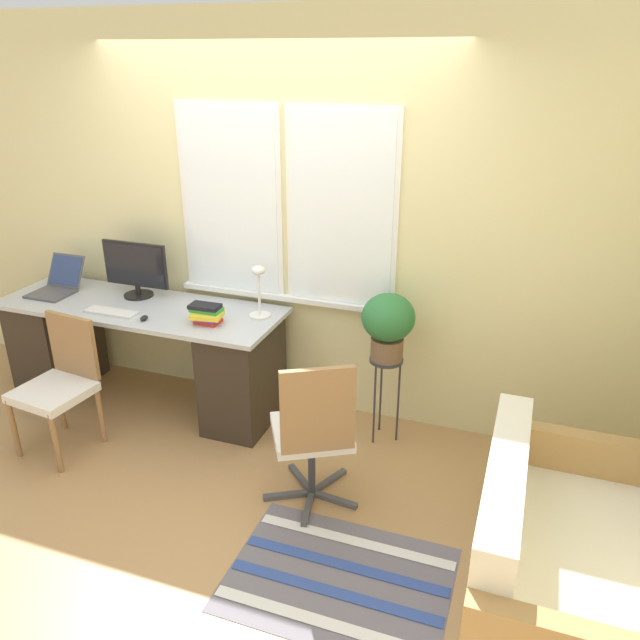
{
  "coord_description": "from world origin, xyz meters",
  "views": [
    {
      "loc": [
        1.72,
        -3.07,
        2.42
      ],
      "look_at": [
        0.55,
        0.17,
        0.94
      ],
      "focal_mm": 35.0,
      "sensor_mm": 36.0,
      "label": 1
    }
  ],
  "objects_px": {
    "desk_lamp": "(259,286)",
    "plant_stand": "(386,371)",
    "keyboard": "(111,312)",
    "office_chair_swivel": "(314,431)",
    "mouse": "(144,318)",
    "couch_loveseat": "(563,575)",
    "monitor": "(136,269)",
    "potted_plant": "(388,322)",
    "desk_chair_wooden": "(59,382)",
    "laptop": "(56,285)",
    "book_stack": "(207,314)"
  },
  "relations": [
    {
      "from": "desk_lamp",
      "to": "plant_stand",
      "type": "bearing_deg",
      "value": 0.34
    },
    {
      "from": "book_stack",
      "to": "office_chair_swivel",
      "type": "bearing_deg",
      "value": -30.58
    },
    {
      "from": "plant_stand",
      "to": "potted_plant",
      "type": "height_order",
      "value": "potted_plant"
    },
    {
      "from": "keyboard",
      "to": "mouse",
      "type": "relative_size",
      "value": 5.59
    },
    {
      "from": "mouse",
      "to": "couch_loveseat",
      "type": "bearing_deg",
      "value": -17.53
    },
    {
      "from": "monitor",
      "to": "office_chair_swivel",
      "type": "xyz_separation_m",
      "value": [
        1.68,
        -0.84,
        -0.49
      ]
    },
    {
      "from": "keyboard",
      "to": "mouse",
      "type": "bearing_deg",
      "value": -5.21
    },
    {
      "from": "office_chair_swivel",
      "to": "plant_stand",
      "type": "xyz_separation_m",
      "value": [
        0.21,
        0.8,
        0.02
      ]
    },
    {
      "from": "mouse",
      "to": "couch_loveseat",
      "type": "xyz_separation_m",
      "value": [
        2.71,
        -0.85,
        -0.51
      ]
    },
    {
      "from": "office_chair_swivel",
      "to": "book_stack",
      "type": "bearing_deg",
      "value": -60.26
    },
    {
      "from": "monitor",
      "to": "book_stack",
      "type": "bearing_deg",
      "value": -20.45
    },
    {
      "from": "keyboard",
      "to": "office_chair_swivel",
      "type": "relative_size",
      "value": 0.39
    },
    {
      "from": "laptop",
      "to": "desk_chair_wooden",
      "type": "bearing_deg",
      "value": -51.35
    },
    {
      "from": "monitor",
      "to": "keyboard",
      "type": "bearing_deg",
      "value": -86.79
    },
    {
      "from": "mouse",
      "to": "office_chair_swivel",
      "type": "distance_m",
      "value": 1.48
    },
    {
      "from": "desk_lamp",
      "to": "monitor",
      "type": "bearing_deg",
      "value": 177.44
    },
    {
      "from": "plant_stand",
      "to": "desk_chair_wooden",
      "type": "bearing_deg",
      "value": -158.23
    },
    {
      "from": "potted_plant",
      "to": "laptop",
      "type": "bearing_deg",
      "value": -177.78
    },
    {
      "from": "office_chair_swivel",
      "to": "potted_plant",
      "type": "distance_m",
      "value": 0.9
    },
    {
      "from": "laptop",
      "to": "book_stack",
      "type": "distance_m",
      "value": 1.35
    },
    {
      "from": "laptop",
      "to": "mouse",
      "type": "bearing_deg",
      "value": -14.46
    },
    {
      "from": "monitor",
      "to": "desk_chair_wooden",
      "type": "height_order",
      "value": "monitor"
    },
    {
      "from": "keyboard",
      "to": "book_stack",
      "type": "distance_m",
      "value": 0.71
    },
    {
      "from": "laptop",
      "to": "desk_lamp",
      "type": "relative_size",
      "value": 1.07
    },
    {
      "from": "monitor",
      "to": "couch_loveseat",
      "type": "height_order",
      "value": "monitor"
    },
    {
      "from": "monitor",
      "to": "mouse",
      "type": "height_order",
      "value": "monitor"
    },
    {
      "from": "desk_lamp",
      "to": "desk_chair_wooden",
      "type": "relative_size",
      "value": 0.41
    },
    {
      "from": "plant_stand",
      "to": "desk_lamp",
      "type": "bearing_deg",
      "value": -179.66
    },
    {
      "from": "keyboard",
      "to": "couch_loveseat",
      "type": "distance_m",
      "value": 3.16
    },
    {
      "from": "keyboard",
      "to": "desk_chair_wooden",
      "type": "height_order",
      "value": "desk_chair_wooden"
    },
    {
      "from": "couch_loveseat",
      "to": "plant_stand",
      "type": "distance_m",
      "value": 1.65
    },
    {
      "from": "keyboard",
      "to": "couch_loveseat",
      "type": "relative_size",
      "value": 0.28
    },
    {
      "from": "desk_lamp",
      "to": "plant_stand",
      "type": "distance_m",
      "value": 1.01
    },
    {
      "from": "mouse",
      "to": "couch_loveseat",
      "type": "distance_m",
      "value": 2.88
    },
    {
      "from": "monitor",
      "to": "desk_chair_wooden",
      "type": "xyz_separation_m",
      "value": [
        -0.07,
        -0.82,
        -0.51
      ]
    },
    {
      "from": "laptop",
      "to": "mouse",
      "type": "relative_size",
      "value": 5.66
    },
    {
      "from": "potted_plant",
      "to": "monitor",
      "type": "bearing_deg",
      "value": 178.81
    },
    {
      "from": "keyboard",
      "to": "office_chair_swivel",
      "type": "bearing_deg",
      "value": -16.33
    },
    {
      "from": "couch_loveseat",
      "to": "potted_plant",
      "type": "xyz_separation_m",
      "value": [
        -1.12,
        1.19,
        0.57
      ]
    },
    {
      "from": "potted_plant",
      "to": "couch_loveseat",
      "type": "bearing_deg",
      "value": -46.69
    },
    {
      "from": "mouse",
      "to": "potted_plant",
      "type": "distance_m",
      "value": 1.62
    },
    {
      "from": "desk_chair_wooden",
      "to": "desk_lamp",
      "type": "bearing_deg",
      "value": 42.57
    },
    {
      "from": "mouse",
      "to": "potted_plant",
      "type": "height_order",
      "value": "potted_plant"
    },
    {
      "from": "desk_lamp",
      "to": "book_stack",
      "type": "distance_m",
      "value": 0.39
    },
    {
      "from": "desk_chair_wooden",
      "to": "potted_plant",
      "type": "bearing_deg",
      "value": 28.39
    },
    {
      "from": "keyboard",
      "to": "book_stack",
      "type": "height_order",
      "value": "book_stack"
    },
    {
      "from": "laptop",
      "to": "book_stack",
      "type": "bearing_deg",
      "value": -5.63
    },
    {
      "from": "monitor",
      "to": "couch_loveseat",
      "type": "xyz_separation_m",
      "value": [
        3.01,
        -1.23,
        -0.7
      ]
    },
    {
      "from": "laptop",
      "to": "couch_loveseat",
      "type": "bearing_deg",
      "value": -16.76
    },
    {
      "from": "monitor",
      "to": "potted_plant",
      "type": "relative_size",
      "value": 1.16
    }
  ]
}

